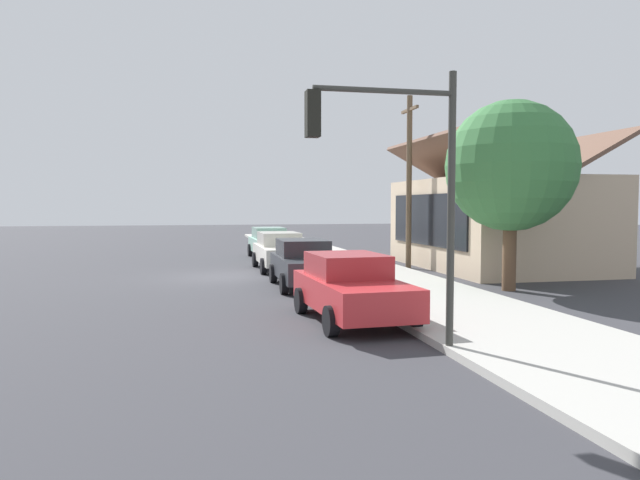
{
  "coord_description": "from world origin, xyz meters",
  "views": [
    {
      "loc": [
        22.72,
        -1.06,
        2.78
      ],
      "look_at": [
        1.56,
        3.55,
        1.48
      ],
      "focal_mm": 32.93,
      "sensor_mm": 36.0,
      "label": 1
    }
  ],
  "objects": [
    {
      "name": "traffic_light_main",
      "position": [
        12.67,
        2.54,
        3.49
      ],
      "size": [
        0.37,
        2.79,
        5.2
      ],
      "color": "#383833",
      "rests_on": "ground"
    },
    {
      "name": "ground_plane",
      "position": [
        0.0,
        0.0,
        0.0
      ],
      "size": [
        120.0,
        120.0,
        0.0
      ],
      "primitive_type": "plane",
      "color": "#38383D"
    },
    {
      "name": "fire_hydrant_red",
      "position": [
        1.27,
        4.2,
        0.5
      ],
      "size": [
        0.22,
        0.22,
        0.71
      ],
      "color": "red",
      "rests_on": "sidewalk_curb"
    },
    {
      "name": "storefront_building",
      "position": [
        -0.91,
        11.98,
        2.09
      ],
      "size": [
        10.21,
        6.65,
        5.72
      ],
      "color": "#CCB293",
      "rests_on": "ground"
    },
    {
      "name": "car_seafoam",
      "position": [
        -7.75,
        2.88,
        0.81
      ],
      "size": [
        4.61,
        2.04,
        1.59
      ],
      "rotation": [
        0.0,
        0.0,
        0.02
      ],
      "color": "#9ED1BC",
      "rests_on": "ground"
    },
    {
      "name": "utility_pole_wooden",
      "position": [
        -1.53,
        8.2,
        3.93
      ],
      "size": [
        1.8,
        0.24,
        7.5
      ],
      "color": "brown",
      "rests_on": "ground"
    },
    {
      "name": "sidewalk_curb",
      "position": [
        0.0,
        5.6,
        0.08
      ],
      "size": [
        60.0,
        4.2,
        0.16
      ],
      "primitive_type": "cube",
      "color": "#B2AFA8",
      "rests_on": "ground"
    },
    {
      "name": "car_ivory",
      "position": [
        -2.14,
        2.61,
        0.82
      ],
      "size": [
        4.78,
        2.11,
        1.59
      ],
      "rotation": [
        0.0,
        0.0,
        0.01
      ],
      "color": "silver",
      "rests_on": "ground"
    },
    {
      "name": "car_cherry",
      "position": [
        9.28,
        2.63,
        0.82
      ],
      "size": [
        4.53,
        2.27,
        1.59
      ],
      "rotation": [
        0.0,
        0.0,
        0.05
      ],
      "color": "red",
      "rests_on": "ground"
    },
    {
      "name": "car_charcoal",
      "position": [
        3.3,
        2.63,
        0.81
      ],
      "size": [
        4.54,
        2.08,
        1.59
      ],
      "rotation": [
        0.0,
        0.0,
        -0.01
      ],
      "color": "#2D3035",
      "rests_on": "ground"
    },
    {
      "name": "shade_tree",
      "position": [
        5.55,
        8.96,
        4.01
      ],
      "size": [
        4.2,
        4.2,
        6.13
      ],
      "color": "brown",
      "rests_on": "ground"
    }
  ]
}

